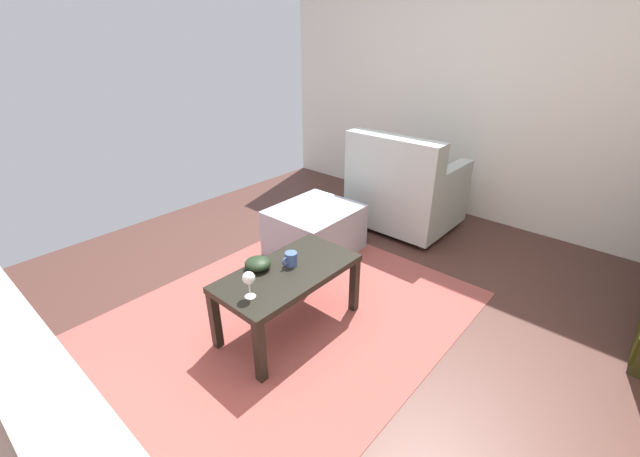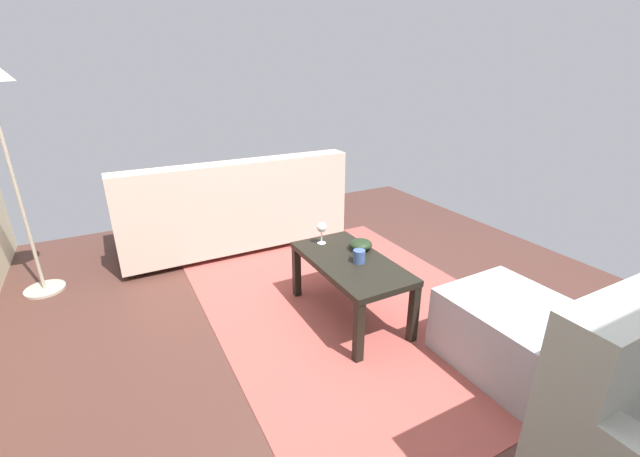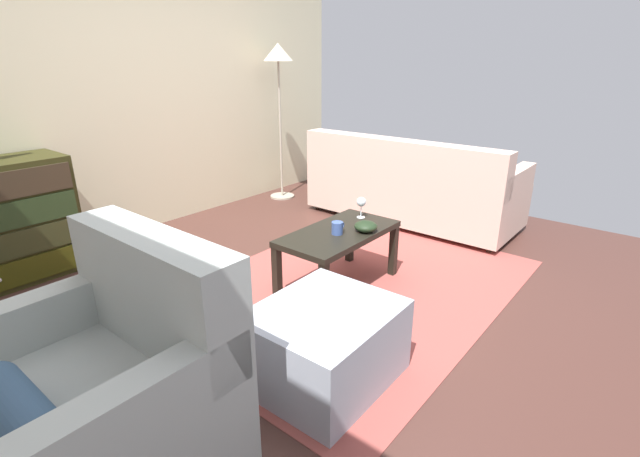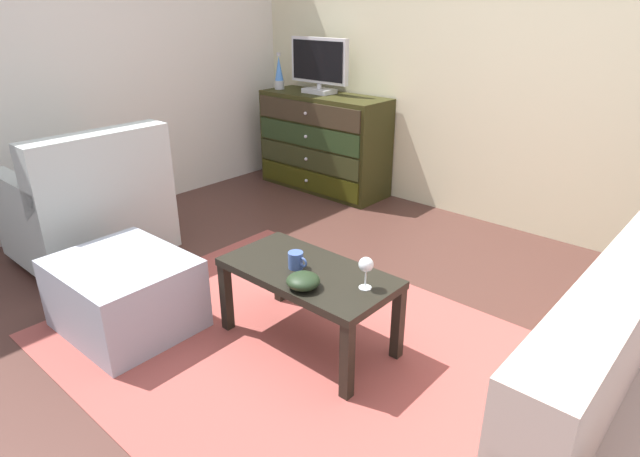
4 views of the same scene
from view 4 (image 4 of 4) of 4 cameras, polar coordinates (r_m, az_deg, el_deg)
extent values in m
cube|color=#462923|center=(3.01, -1.61, -10.47)|extent=(5.27, 4.71, 0.05)
cube|color=beige|center=(4.30, 18.83, 18.30)|extent=(5.27, 0.12, 2.72)
cube|color=silver|center=(4.51, -25.89, 17.45)|extent=(0.12, 4.71, 2.72)
cube|color=#96453F|center=(2.76, -1.41, -13.23)|extent=(2.60, 1.90, 0.01)
cube|color=#2C2B11|center=(4.96, 0.45, 9.24)|extent=(1.24, 0.45, 0.88)
cube|color=#32320B|center=(4.88, -1.37, 5.23)|extent=(1.18, 0.02, 0.19)
sphere|color=silver|center=(4.87, -1.51, 5.18)|extent=(0.03, 0.03, 0.03)
cube|color=#2C2E16|center=(4.82, -1.39, 7.55)|extent=(1.18, 0.02, 0.19)
sphere|color=silver|center=(4.81, -1.53, 7.51)|extent=(0.03, 0.03, 0.03)
cube|color=#223319|center=(4.77, -1.42, 9.92)|extent=(1.18, 0.02, 0.19)
sphere|color=silver|center=(4.76, -1.56, 9.89)|extent=(0.03, 0.03, 0.03)
cube|color=#33291B|center=(4.72, -1.44, 12.35)|extent=(1.18, 0.02, 0.19)
sphere|color=silver|center=(4.71, -1.59, 12.32)|extent=(0.03, 0.03, 0.03)
cube|color=silver|center=(4.93, -0.08, 14.63)|extent=(0.28, 0.18, 0.04)
cylinder|color=silver|center=(4.93, -0.08, 15.14)|extent=(0.04, 0.04, 0.05)
cube|color=silver|center=(4.90, -0.09, 17.68)|extent=(0.63, 0.05, 0.39)
cube|color=black|center=(4.88, -0.30, 17.65)|extent=(0.58, 0.01, 0.34)
cylinder|color=#B7B7BC|center=(5.18, -4.40, 15.21)|extent=(0.09, 0.09, 0.08)
cone|color=#4C8CE5|center=(5.16, -4.45, 16.85)|extent=(0.08, 0.08, 0.22)
cylinder|color=#B7B7BC|center=(5.15, -4.50, 18.23)|extent=(0.04, 0.04, 0.03)
cube|color=black|center=(3.12, -4.39, -4.59)|extent=(0.05, 0.05, 0.39)
cube|color=black|center=(2.66, 8.40, -10.11)|extent=(0.05, 0.05, 0.39)
cube|color=black|center=(2.89, -10.08, -7.31)|extent=(0.05, 0.05, 0.39)
cube|color=black|center=(2.39, 2.93, -14.15)|extent=(0.05, 0.05, 0.39)
cube|color=black|center=(2.63, -1.30, -4.82)|extent=(0.89, 0.46, 0.04)
cylinder|color=silver|center=(2.47, 4.89, -6.37)|extent=(0.06, 0.06, 0.00)
cylinder|color=silver|center=(2.45, 4.93, -5.41)|extent=(0.01, 0.01, 0.09)
sphere|color=silver|center=(2.41, 4.99, -3.89)|extent=(0.07, 0.07, 0.07)
cylinder|color=#3B5493|center=(2.62, -2.64, -3.42)|extent=(0.08, 0.08, 0.09)
torus|color=#3B5493|center=(2.59, -1.84, -3.67)|extent=(0.05, 0.01, 0.05)
ellipsoid|color=black|center=(2.45, -1.83, -5.67)|extent=(0.16, 0.16, 0.07)
cube|color=beige|center=(2.27, 30.49, -6.42)|extent=(0.20, 2.04, 0.40)
cylinder|color=#332319|center=(4.46, -20.81, 0.36)|extent=(0.05, 0.05, 0.05)
cylinder|color=#332319|center=(4.21, -29.51, -2.60)|extent=(0.05, 0.05, 0.05)
cylinder|color=#332319|center=(3.94, -16.29, -2.05)|extent=(0.05, 0.05, 0.05)
cylinder|color=#332319|center=(3.65, -25.95, -5.64)|extent=(0.05, 0.05, 0.05)
cube|color=#A9B1AD|center=(3.96, -23.63, 0.62)|extent=(0.80, 0.90, 0.40)
cube|color=#A9B1AD|center=(3.56, -22.61, 5.87)|extent=(0.20, 0.90, 0.47)
cube|color=#A9B1AD|center=(4.02, -19.41, 6.21)|extent=(0.76, 0.12, 0.20)
cube|color=#A9B1AD|center=(3.73, -29.64, 3.14)|extent=(0.76, 0.12, 0.20)
cylinder|color=#334F6D|center=(4.06, -27.05, 4.79)|extent=(0.16, 0.40, 0.16)
cube|color=#9CA2AF|center=(3.05, -20.29, -6.63)|extent=(0.71, 0.61, 0.40)
camera|label=1|loc=(3.20, 41.14, 19.38)|focal=22.49mm
camera|label=2|loc=(4.69, -9.37, 22.51)|focal=22.99mm
camera|label=3|loc=(3.92, -50.86, 13.41)|focal=25.47mm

